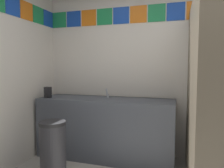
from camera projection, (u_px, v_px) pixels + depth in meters
wall_back at (165, 68)px, 3.05m from camera, size 3.61×0.09×2.57m
vanity_counter at (106, 128)px, 3.05m from camera, size 1.92×0.56×0.85m
faucet_center at (107, 94)px, 3.10m from camera, size 0.04×0.10×0.14m
soap_dispenser at (48, 92)px, 3.10m from camera, size 0.09×0.09×0.16m
stall_divider at (213, 100)px, 1.93m from camera, size 0.92×1.50×2.00m
trash_bin at (53, 150)px, 2.48m from camera, size 0.30×0.30×0.67m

